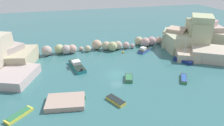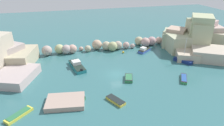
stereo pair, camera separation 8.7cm
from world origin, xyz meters
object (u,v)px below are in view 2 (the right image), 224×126
object	(u,v)px
moored_boat_3	(116,100)
moored_boat_4	(184,79)
moored_boat_0	(183,61)
moored_boat_7	(78,97)
moored_boat_2	(19,115)
stone_dock	(65,102)
channel_buoy	(123,52)
moored_boat_1	(77,66)
moored_boat_5	(129,78)
moored_boat_6	(144,50)

from	to	relation	value
moored_boat_3	moored_boat_4	xyz separation A→B (m)	(15.60, 3.57, 0.02)
moored_boat_0	moored_boat_7	bearing A→B (deg)	75.69
moored_boat_2	moored_boat_7	distance (m)	9.61
stone_dock	moored_boat_4	distance (m)	23.99
channel_buoy	moored_boat_4	world-z (taller)	moored_boat_4
moored_boat_2	moored_boat_4	world-z (taller)	moored_boat_4
moored_boat_1	moored_boat_4	size ratio (longest dim) A/B	1.83
stone_dock	moored_boat_1	world-z (taller)	moored_boat_1
moored_boat_0	moored_boat_4	size ratio (longest dim) A/B	1.56
moored_boat_0	moored_boat_5	xyz separation A→B (m)	(-15.70, -4.59, -0.08)
stone_dock	moored_boat_6	xyz separation A→B (m)	(22.22, 18.46, 0.09)
channel_buoy	moored_boat_5	distance (m)	14.38
moored_boat_1	moored_boat_7	xyz separation A→B (m)	(-1.03, -12.41, -0.20)
moored_boat_6	moored_boat_7	bearing A→B (deg)	4.61
channel_buoy	moored_boat_6	bearing A→B (deg)	-5.30
moored_boat_3	stone_dock	bearing A→B (deg)	-129.50
moored_boat_0	moored_boat_3	bearing A→B (deg)	86.29
stone_dock	moored_boat_5	distance (m)	13.95
stone_dock	moored_boat_6	distance (m)	28.89
moored_boat_2	moored_boat_3	distance (m)	15.42
stone_dock	moored_boat_0	bearing A→B (deg)	18.50
moored_boat_2	moored_boat_5	size ratio (longest dim) A/B	1.18
moored_boat_5	moored_boat_7	size ratio (longest dim) A/B	1.33
moored_boat_7	channel_buoy	bearing A→B (deg)	-78.87
moored_boat_5	moored_boat_7	xyz separation A→B (m)	(-10.78, -4.15, -0.01)
channel_buoy	moored_boat_3	distance (m)	22.15
moored_boat_0	moored_boat_2	world-z (taller)	moored_boat_0
channel_buoy	moored_boat_1	xyz separation A→B (m)	(-13.08, -5.72, 0.26)
moored_boat_0	moored_boat_3	distance (m)	23.29
stone_dock	moored_boat_5	xyz separation A→B (m)	(13.02, 5.02, -0.09)
moored_boat_6	moored_boat_4	bearing A→B (deg)	59.10
moored_boat_0	moored_boat_5	size ratio (longest dim) A/B	1.79
moored_boat_4	moored_boat_5	size ratio (longest dim) A/B	1.15
moored_boat_3	moored_boat_6	world-z (taller)	moored_boat_6
moored_boat_0	moored_boat_4	distance (m)	9.05
moored_boat_1	moored_boat_6	world-z (taller)	moored_boat_1
moored_boat_4	moored_boat_5	bearing A→B (deg)	-73.88
moored_boat_5	moored_boat_0	bearing A→B (deg)	125.15
moored_boat_3	moored_boat_4	size ratio (longest dim) A/B	0.98
moored_boat_3	moored_boat_7	bearing A→B (deg)	-140.81
channel_buoy	moored_boat_7	bearing A→B (deg)	-127.90
moored_boat_5	moored_boat_6	bearing A→B (deg)	164.46
stone_dock	moored_boat_5	bearing A→B (deg)	21.08
moored_boat_0	moored_boat_5	distance (m)	16.35
moored_boat_1	moored_boat_6	distance (m)	19.64
moored_boat_0	moored_boat_4	bearing A→B (deg)	115.36
moored_boat_0	moored_boat_7	world-z (taller)	moored_boat_0
moored_boat_4	moored_boat_6	size ratio (longest dim) A/B	0.90
moored_boat_4	moored_boat_2	bearing A→B (deg)	-52.03
moored_boat_2	moored_boat_6	distance (m)	35.40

